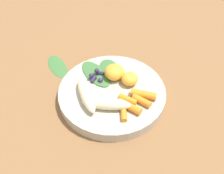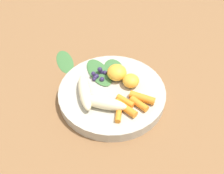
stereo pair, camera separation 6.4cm
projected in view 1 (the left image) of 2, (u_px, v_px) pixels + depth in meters
name	position (u px, v px, depth m)	size (l,w,h in m)	color
ground_plane	(112.00, 97.00, 0.67)	(2.40, 2.40, 0.00)	brown
bowl	(112.00, 93.00, 0.66)	(0.28, 0.28, 0.03)	#B2AD9E
banana_peeled_left	(106.00, 104.00, 0.60)	(0.12, 0.03, 0.03)	beige
banana_peeled_right	(86.00, 94.00, 0.62)	(0.12, 0.03, 0.03)	beige
orange_segment_near	(114.00, 72.00, 0.67)	(0.05, 0.05, 0.04)	#F4A833
orange_segment_far	(130.00, 79.00, 0.66)	(0.04, 0.04, 0.03)	#F4A833
carrot_front	(124.00, 112.00, 0.59)	(0.01, 0.01, 0.05)	orange
carrot_mid_left	(129.00, 106.00, 0.60)	(0.02, 0.02, 0.06)	orange
carrot_mid_right	(128.00, 99.00, 0.62)	(0.02, 0.02, 0.05)	orange
carrot_rear	(142.00, 101.00, 0.61)	(0.02, 0.02, 0.05)	orange
carrot_small	(144.00, 94.00, 0.63)	(0.02, 0.02, 0.06)	orange
blueberry_pile	(96.00, 76.00, 0.67)	(0.05, 0.04, 0.02)	#2D234C
coconut_shred_patch	(93.00, 72.00, 0.70)	(0.04, 0.04, 0.00)	white
kale_leaf_left	(110.00, 70.00, 0.70)	(0.09, 0.06, 0.01)	#3D7038
kale_leaf_right	(96.00, 74.00, 0.69)	(0.12, 0.05, 0.01)	#3D7038
kale_leaf_stray	(57.00, 66.00, 0.76)	(0.12, 0.05, 0.01)	#3D7038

